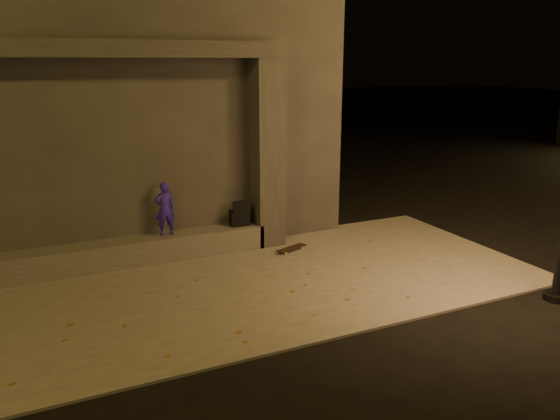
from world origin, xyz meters
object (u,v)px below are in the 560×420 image
skateboarder (165,209)px  backpack (239,216)px  skateboard (292,248)px  column (267,155)px

skateboarder → backpack: skateboarder is taller
skateboarder → skateboard: skateboarder is taller
skateboard → column: bearing=88.9°
column → backpack: size_ratio=7.00×
column → skateboard: 1.87m
column → skateboard: bearing=-71.9°
column → skateboarder: 2.22m
column → skateboard: size_ratio=5.21×
column → skateboarder: bearing=180.0°
column → backpack: 1.32m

